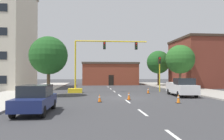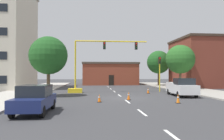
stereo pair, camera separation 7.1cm
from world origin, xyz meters
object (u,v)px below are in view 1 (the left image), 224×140
tree_left_near (49,56)px  traffic_cone_roadside_d (129,96)px  traffic_cone_roadside_b (178,99)px  traffic_cone_roadside_c (100,98)px  pickup_truck_white (182,87)px  traffic_light_pole_right (160,66)px  tree_right_far (158,62)px  tree_right_mid (180,59)px  traffic_cone_roadside_a (148,91)px  traffic_signal_gantry (86,75)px  sedan_navy_near_left (36,99)px

tree_left_near → traffic_cone_roadside_d: size_ratio=8.27×
traffic_cone_roadside_b → traffic_cone_roadside_c: bearing=169.0°
pickup_truck_white → traffic_cone_roadside_c: pickup_truck_white is taller
traffic_light_pole_right → traffic_cone_roadside_b: traffic_light_pole_right is taller
tree_right_far → tree_right_mid: (0.16, -10.48, -0.12)m
tree_right_mid → traffic_cone_roadside_d: tree_right_mid is taller
pickup_truck_white → traffic_cone_roadside_b: (-2.72, -5.66, -0.59)m
traffic_light_pole_right → tree_right_far: size_ratio=0.67×
traffic_cone_roadside_a → pickup_truck_white: bearing=-50.8°
tree_left_near → traffic_cone_roadside_b: size_ratio=8.34×
tree_right_mid → traffic_cone_roadside_a: tree_right_mid is taller
traffic_signal_gantry → tree_right_far: 20.64m
tree_right_far → traffic_cone_roadside_d: size_ratio=9.10×
pickup_truck_white → traffic_cone_roadside_a: (-2.83, 3.48, -0.61)m
traffic_light_pole_right → tree_left_near: tree_left_near is taller
tree_right_mid → traffic_cone_roadside_a: 10.08m
traffic_signal_gantry → tree_left_near: size_ratio=1.59×
traffic_signal_gantry → tree_right_far: tree_right_far is taller
traffic_cone_roadside_b → tree_left_near: bearing=150.6°
tree_left_near → tree_right_mid: (18.46, 8.58, 0.27)m
traffic_cone_roadside_c → tree_left_near: bearing=134.6°
traffic_light_pole_right → tree_right_far: tree_right_far is taller
traffic_signal_gantry → traffic_cone_roadside_c: size_ratio=14.93×
traffic_signal_gantry → tree_right_far: (14.32, 14.65, 2.51)m
traffic_light_pole_right → traffic_cone_roadside_c: size_ratio=6.92×
traffic_light_pole_right → traffic_cone_roadside_b: size_ratio=6.13×
pickup_truck_white → sedan_navy_near_left: (-13.42, -9.20, -0.09)m
traffic_cone_roadside_a → traffic_cone_roadside_b: bearing=-89.3°
traffic_cone_roadside_a → traffic_cone_roadside_d: size_ratio=0.93×
traffic_cone_roadside_c → traffic_light_pole_right: bearing=50.3°
sedan_navy_near_left → traffic_cone_roadside_b: bearing=18.3°
traffic_cone_roadside_d → pickup_truck_white: bearing=25.2°
traffic_light_pole_right → traffic_cone_roadside_d: (-5.93, -9.16, -3.14)m
traffic_cone_roadside_a → tree_right_mid: bearing=42.2°
sedan_navy_near_left → traffic_cone_roadside_d: sedan_navy_near_left is taller
tree_right_far → traffic_cone_roadside_d: 25.62m
tree_right_far → traffic_cone_roadside_b: (-6.46, -25.72, -4.44)m
tree_left_near → tree_right_mid: 20.36m
pickup_truck_white → traffic_cone_roadside_c: size_ratio=8.00×
tree_right_mid → tree_right_far: bearing=90.9°
traffic_light_pole_right → tree_left_near: bearing=-160.0°
tree_left_near → sedan_navy_near_left: bearing=-83.7°
traffic_signal_gantry → sedan_navy_near_left: traffic_signal_gantry is taller
traffic_cone_roadside_a → tree_left_near: bearing=-168.1°
tree_right_far → traffic_cone_roadside_b: bearing=-104.1°
tree_right_far → pickup_truck_white: size_ratio=1.29×
tree_right_mid → traffic_cone_roadside_c: bearing=-133.2°
tree_right_mid → tree_left_near: bearing=-155.1°
tree_right_mid → sedan_navy_near_left: bearing=-132.7°
tree_right_mid → traffic_cone_roadside_a: bearing=-137.8°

